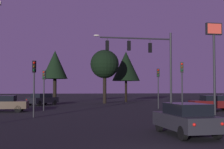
{
  "coord_description": "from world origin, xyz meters",
  "views": [
    {
      "loc": [
        -3.33,
        -9.46,
        2.27
      ],
      "look_at": [
        0.49,
        17.46,
        3.43
      ],
      "focal_mm": 49.27,
      "sensor_mm": 36.0,
      "label": 1
    }
  ],
  "objects_px": {
    "traffic_light_median": "(34,77)",
    "traffic_light_far_side": "(158,80)",
    "tree_left_far": "(105,64)",
    "car_crossing_left": "(3,103)",
    "tree_behind_sign": "(55,65)",
    "car_nearside_lane": "(186,119)",
    "traffic_light_corner_left": "(44,82)",
    "traffic_light_corner_right": "(182,77)",
    "car_crossing_right": "(214,103)",
    "tree_center_horizon": "(126,66)",
    "car_far_lane": "(42,99)",
    "store_sign_illuminated": "(214,48)",
    "traffic_signal_mast_arm": "(147,55)"
  },
  "relations": [
    {
      "from": "traffic_light_median",
      "to": "traffic_light_far_side",
      "type": "xyz_separation_m",
      "value": [
        12.21,
        8.09,
        -0.0
      ]
    },
    {
      "from": "tree_left_far",
      "to": "car_crossing_left",
      "type": "bearing_deg",
      "value": -128.75
    },
    {
      "from": "tree_behind_sign",
      "to": "car_nearside_lane",
      "type": "bearing_deg",
      "value": -76.53
    },
    {
      "from": "traffic_light_corner_left",
      "to": "traffic_light_far_side",
      "type": "relative_size",
      "value": 0.92
    },
    {
      "from": "traffic_light_corner_right",
      "to": "traffic_light_median",
      "type": "xyz_separation_m",
      "value": [
        -12.43,
        -1.66,
        -0.11
      ]
    },
    {
      "from": "tree_behind_sign",
      "to": "car_crossing_right",
      "type": "bearing_deg",
      "value": -47.0
    },
    {
      "from": "traffic_light_corner_left",
      "to": "car_nearside_lane",
      "type": "height_order",
      "value": "traffic_light_corner_left"
    },
    {
      "from": "tree_left_far",
      "to": "tree_center_horizon",
      "type": "xyz_separation_m",
      "value": [
        3.91,
        4.21,
        0.06
      ]
    },
    {
      "from": "car_crossing_right",
      "to": "traffic_light_median",
      "type": "bearing_deg",
      "value": -165.7
    },
    {
      "from": "tree_behind_sign",
      "to": "traffic_light_corner_right",
      "type": "bearing_deg",
      "value": -59.07
    },
    {
      "from": "car_far_lane",
      "to": "tree_left_far",
      "type": "xyz_separation_m",
      "value": [
        8.46,
        3.45,
        4.8
      ]
    },
    {
      "from": "car_crossing_left",
      "to": "car_far_lane",
      "type": "distance_m",
      "value": 10.77
    },
    {
      "from": "traffic_light_corner_left",
      "to": "car_crossing_right",
      "type": "xyz_separation_m",
      "value": [
        16.39,
        -2.65,
        -2.02
      ]
    },
    {
      "from": "traffic_light_corner_right",
      "to": "car_crossing_left",
      "type": "height_order",
      "value": "traffic_light_corner_right"
    },
    {
      "from": "traffic_light_far_side",
      "to": "store_sign_illuminated",
      "type": "xyz_separation_m",
      "value": [
        2.5,
        -7.91,
        2.53
      ]
    },
    {
      "from": "traffic_light_median",
      "to": "tree_center_horizon",
      "type": "xyz_separation_m",
      "value": [
        11.65,
        23.92,
        2.6
      ]
    },
    {
      "from": "traffic_light_median",
      "to": "store_sign_illuminated",
      "type": "bearing_deg",
      "value": 0.73
    },
    {
      "from": "tree_behind_sign",
      "to": "tree_center_horizon",
      "type": "bearing_deg",
      "value": 13.14
    },
    {
      "from": "store_sign_illuminated",
      "to": "traffic_light_corner_left",
      "type": "bearing_deg",
      "value": 155.22
    },
    {
      "from": "traffic_light_far_side",
      "to": "store_sign_illuminated",
      "type": "distance_m",
      "value": 8.67
    },
    {
      "from": "tree_left_far",
      "to": "car_far_lane",
      "type": "bearing_deg",
      "value": -157.83
    },
    {
      "from": "car_far_lane",
      "to": "traffic_light_far_side",
      "type": "bearing_deg",
      "value": -32.27
    },
    {
      "from": "traffic_signal_mast_arm",
      "to": "car_far_lane",
      "type": "distance_m",
      "value": 16.77
    },
    {
      "from": "car_far_lane",
      "to": "tree_left_far",
      "type": "distance_m",
      "value": 10.32
    },
    {
      "from": "car_crossing_left",
      "to": "tree_left_far",
      "type": "height_order",
      "value": "tree_left_far"
    },
    {
      "from": "car_far_lane",
      "to": "tree_behind_sign",
      "type": "bearing_deg",
      "value": 75.09
    },
    {
      "from": "traffic_light_corner_right",
      "to": "tree_behind_sign",
      "type": "bearing_deg",
      "value": 120.93
    },
    {
      "from": "traffic_light_corner_right",
      "to": "tree_center_horizon",
      "type": "distance_m",
      "value": 22.41
    },
    {
      "from": "car_crossing_left",
      "to": "tree_left_far",
      "type": "bearing_deg",
      "value": 51.25
    },
    {
      "from": "car_far_lane",
      "to": "store_sign_illuminated",
      "type": "xyz_separation_m",
      "value": [
        15.43,
        -16.07,
        4.8
      ]
    },
    {
      "from": "traffic_light_corner_right",
      "to": "car_far_lane",
      "type": "relative_size",
      "value": 1.02
    },
    {
      "from": "traffic_signal_mast_arm",
      "to": "tree_center_horizon",
      "type": "distance_m",
      "value": 19.84
    },
    {
      "from": "traffic_light_corner_left",
      "to": "car_crossing_left",
      "type": "relative_size",
      "value": 0.88
    },
    {
      "from": "car_nearside_lane",
      "to": "car_crossing_right",
      "type": "distance_m",
      "value": 16.55
    },
    {
      "from": "traffic_signal_mast_arm",
      "to": "traffic_light_corner_right",
      "type": "relative_size",
      "value": 1.68
    },
    {
      "from": "traffic_light_corner_right",
      "to": "traffic_light_far_side",
      "type": "relative_size",
      "value": 1.04
    },
    {
      "from": "car_crossing_right",
      "to": "traffic_light_corner_right",
      "type": "bearing_deg",
      "value": -148.33
    },
    {
      "from": "traffic_light_far_side",
      "to": "car_crossing_right",
      "type": "relative_size",
      "value": 0.96
    },
    {
      "from": "traffic_light_corner_right",
      "to": "tree_behind_sign",
      "type": "xyz_separation_m",
      "value": [
        -11.8,
        19.69,
        2.38
      ]
    },
    {
      "from": "traffic_light_corner_right",
      "to": "traffic_light_far_side",
      "type": "distance_m",
      "value": 6.44
    },
    {
      "from": "traffic_signal_mast_arm",
      "to": "traffic_light_far_side",
      "type": "height_order",
      "value": "traffic_signal_mast_arm"
    },
    {
      "from": "traffic_light_corner_left",
      "to": "tree_center_horizon",
      "type": "height_order",
      "value": "tree_center_horizon"
    },
    {
      "from": "car_far_lane",
      "to": "tree_behind_sign",
      "type": "xyz_separation_m",
      "value": [
        1.35,
        5.09,
        4.76
      ]
    },
    {
      "from": "traffic_light_corner_left",
      "to": "traffic_light_corner_right",
      "type": "distance_m",
      "value": 13.3
    },
    {
      "from": "traffic_light_far_side",
      "to": "car_crossing_left",
      "type": "height_order",
      "value": "traffic_light_far_side"
    },
    {
      "from": "tree_behind_sign",
      "to": "tree_center_horizon",
      "type": "distance_m",
      "value": 11.31
    },
    {
      "from": "traffic_signal_mast_arm",
      "to": "traffic_light_median",
      "type": "height_order",
      "value": "traffic_signal_mast_arm"
    },
    {
      "from": "traffic_light_corner_left",
      "to": "traffic_light_corner_right",
      "type": "relative_size",
      "value": 0.88
    },
    {
      "from": "traffic_light_far_side",
      "to": "tree_center_horizon",
      "type": "relative_size",
      "value": 0.54
    },
    {
      "from": "traffic_signal_mast_arm",
      "to": "traffic_light_far_side",
      "type": "xyz_separation_m",
      "value": [
        2.24,
        3.94,
        -2.25
      ]
    }
  ]
}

